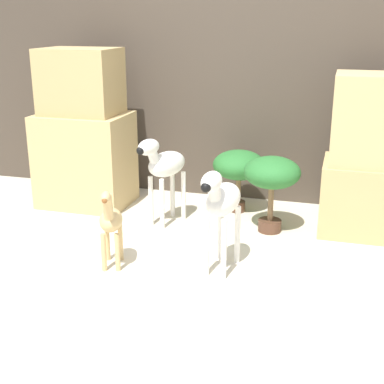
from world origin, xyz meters
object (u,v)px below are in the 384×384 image
Objects in this scene: giraffe_figurine at (111,221)px; potted_palm_front at (239,166)px; potted_palm_back at (272,176)px; zebra_left at (164,165)px; zebra_right at (221,201)px.

giraffe_figurine reaches higher than potted_palm_front.
giraffe_figurine is 0.96× the size of potted_palm_back.
giraffe_figurine is 1.07× the size of potted_palm_front.
zebra_right is at bearing -48.74° from zebra_left.
zebra_right reaches higher than giraffe_figurine.
zebra_right is 1.12m from potted_palm_front.
potted_palm_back reaches higher than potted_palm_front.
potted_palm_back is at bearing -48.60° from potted_palm_front.
potted_palm_front is at bearing 65.11° from giraffe_figurine.
giraffe_figurine is 1.26m from potted_palm_back.
giraffe_figurine is 1.37m from potted_palm_front.
potted_palm_front is (0.58, 1.24, 0.07)m from giraffe_figurine.
potted_palm_back reaches higher than giraffe_figurine.
zebra_right is 0.71m from giraffe_figurine.
zebra_left is at bearing 84.69° from giraffe_figurine.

